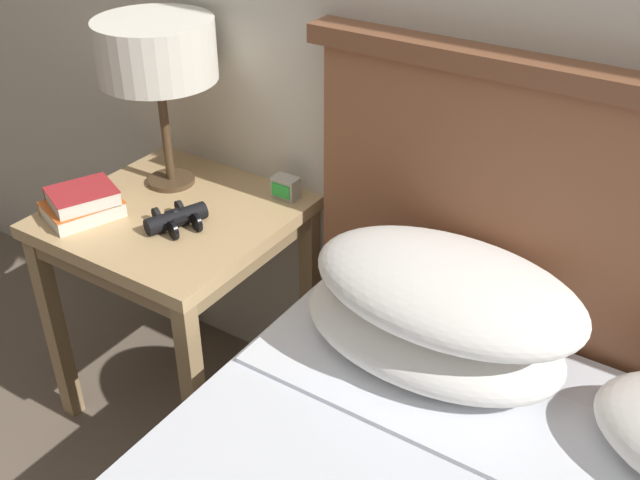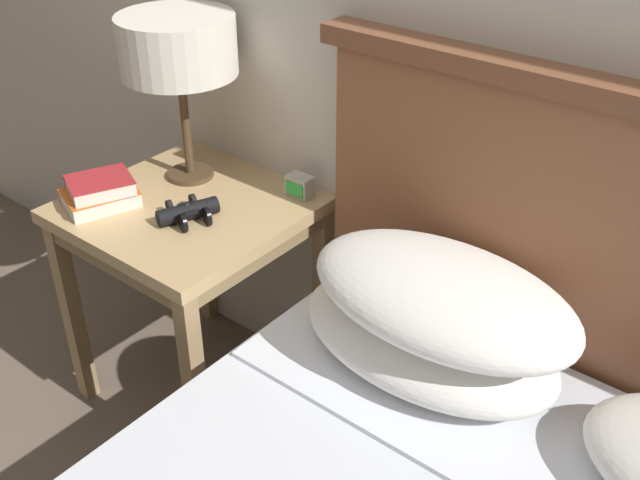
% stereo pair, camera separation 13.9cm
% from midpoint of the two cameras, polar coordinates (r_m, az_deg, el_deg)
% --- Properties ---
extents(nightstand, '(0.58, 0.58, 0.65)m').
position_cam_midpoint_polar(nightstand, '(2.05, -12.73, 0.13)').
color(nightstand, tan).
rests_on(nightstand, ground_plane).
extents(table_lamp, '(0.31, 0.31, 0.45)m').
position_cam_midpoint_polar(table_lamp, '(2.00, -14.38, 13.60)').
color(table_lamp, '#4C3823').
rests_on(table_lamp, nightstand).
extents(book_on_nightstand, '(0.20, 0.22, 0.04)m').
position_cam_midpoint_polar(book_on_nightstand, '(2.04, -19.54, 2.22)').
color(book_on_nightstand, silver).
rests_on(book_on_nightstand, nightstand).
extents(book_stacked_on_top, '(0.19, 0.20, 0.04)m').
position_cam_midpoint_polar(book_stacked_on_top, '(2.02, -19.58, 3.16)').
color(book_stacked_on_top, silver).
rests_on(book_stacked_on_top, book_on_nightstand).
extents(binoculars_pair, '(0.16, 0.16, 0.05)m').
position_cam_midpoint_polar(binoculars_pair, '(1.92, -12.92, 1.55)').
color(binoculars_pair, black).
rests_on(binoculars_pair, nightstand).
extents(alarm_clock, '(0.07, 0.05, 0.06)m').
position_cam_midpoint_polar(alarm_clock, '(2.00, -4.62, 3.96)').
color(alarm_clock, '#B7B2A8').
rests_on(alarm_clock, nightstand).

